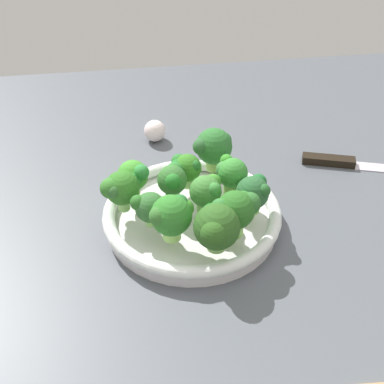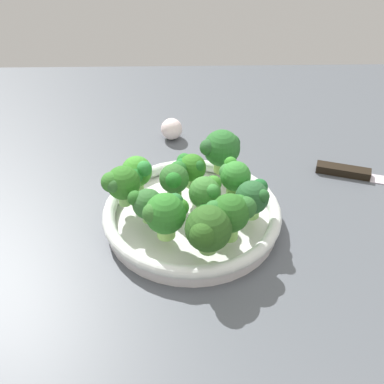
% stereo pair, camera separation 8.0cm
% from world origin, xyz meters
% --- Properties ---
extents(ground_plane, '(1.30, 1.30, 0.03)m').
position_xyz_m(ground_plane, '(0.00, 0.00, -0.01)').
color(ground_plane, '#4F555C').
extents(bowl, '(0.28, 0.28, 0.04)m').
position_xyz_m(bowl, '(0.04, -0.04, 0.02)').
color(bowl, white).
rests_on(bowl, ground_plane).
extents(broccoli_floret_0, '(0.05, 0.05, 0.06)m').
position_xyz_m(broccoli_floret_0, '(0.02, -0.03, 0.07)').
color(broccoli_floret_0, '#80C158').
rests_on(broccoli_floret_0, bowl).
extents(broccoli_floret_1, '(0.06, 0.05, 0.07)m').
position_xyz_m(broccoli_floret_1, '(0.15, -0.05, 0.08)').
color(broccoli_floret_1, '#95D471').
rests_on(broccoli_floret_1, bowl).
extents(broccoli_floret_2, '(0.05, 0.05, 0.06)m').
position_xyz_m(broccoli_floret_2, '(-0.03, -0.07, 0.07)').
color(broccoli_floret_2, '#7FB84E').
rests_on(broccoli_floret_2, bowl).
extents(broccoli_floret_3, '(0.08, 0.06, 0.07)m').
position_xyz_m(broccoli_floret_3, '(-0.02, 0.03, 0.08)').
color(broccoli_floret_3, '#8ED05F').
rests_on(broccoli_floret_3, bowl).
extents(broccoli_floret_4, '(0.05, 0.05, 0.06)m').
position_xyz_m(broccoli_floret_4, '(-0.05, -0.02, 0.07)').
color(broccoli_floret_4, '#95DA6C').
rests_on(broccoli_floret_4, bowl).
extents(broccoli_floret_5, '(0.05, 0.05, 0.06)m').
position_xyz_m(broccoli_floret_5, '(0.04, -0.10, 0.07)').
color(broccoli_floret_5, '#9ACA72').
rests_on(broccoli_floret_5, bowl).
extents(broccoli_floret_6, '(0.05, 0.05, 0.05)m').
position_xyz_m(broccoli_floret_6, '(0.10, -0.01, 0.07)').
color(broccoli_floret_6, '#92D46C').
rests_on(broccoli_floret_6, bowl).
extents(broccoli_floret_7, '(0.05, 0.05, 0.06)m').
position_xyz_m(broccoli_floret_7, '(0.12, -0.08, 0.07)').
color(broccoli_floret_7, '#9BCE6F').
rests_on(broccoli_floret_7, bowl).
extents(broccoli_floret_8, '(0.07, 0.06, 0.07)m').
position_xyz_m(broccoli_floret_8, '(0.08, 0.03, 0.08)').
color(broccoli_floret_8, '#9EDA6A').
rests_on(broccoli_floret_8, bowl).
extents(broccoli_floret_9, '(0.07, 0.08, 0.07)m').
position_xyz_m(broccoli_floret_9, '(0.02, 0.06, 0.08)').
color(broccoli_floret_9, '#8FCA6A').
rests_on(broccoli_floret_9, bowl).
extents(broccoli_floret_10, '(0.05, 0.05, 0.06)m').
position_xyz_m(broccoli_floret_10, '(0.06, -0.06, 0.07)').
color(broccoli_floret_10, '#7EB954').
rests_on(broccoli_floret_10, bowl).
extents(broccoli_floret_11, '(0.07, 0.06, 0.08)m').
position_xyz_m(broccoli_floret_11, '(-0.01, -0.14, 0.08)').
color(broccoli_floret_11, '#87B350').
rests_on(broccoli_floret_11, bowl).
extents(knife, '(0.26, 0.10, 0.01)m').
position_xyz_m(knife, '(-0.28, -0.16, 0.01)').
color(knife, silver).
rests_on(knife, ground_plane).
extents(garlic_bulb, '(0.04, 0.04, 0.04)m').
position_xyz_m(garlic_bulb, '(0.07, -0.30, 0.02)').
color(garlic_bulb, white).
rests_on(garlic_bulb, ground_plane).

